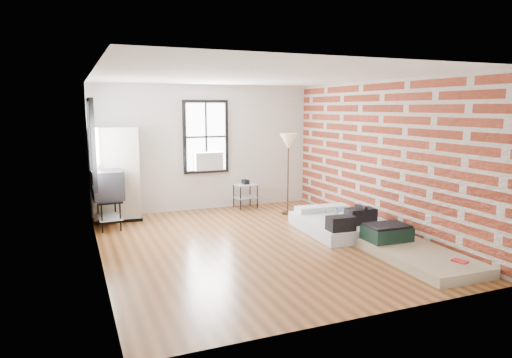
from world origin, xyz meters
name	(u,v)px	position (x,y,z in m)	size (l,w,h in m)	color
ground	(256,244)	(0.00, 0.00, 0.00)	(6.00, 6.00, 0.00)	brown
room_shell	(260,140)	(0.23, 0.36, 1.74)	(5.02, 6.02, 2.80)	silver
mattress_main	(340,223)	(1.74, 0.13, 0.16)	(1.41, 1.85, 0.57)	white
mattress_bare	(412,251)	(1.93, -1.62, 0.13)	(1.08, 1.96, 0.42)	tan
wardrobe	(116,174)	(-2.00, 2.65, 0.95)	(1.02, 0.65, 1.91)	black
side_table	(245,189)	(0.85, 2.72, 0.44)	(0.55, 0.47, 0.66)	black
floor_lamp	(288,145)	(1.50, 1.82, 1.51)	(0.38, 0.38, 1.75)	#332111
tv_stand	(108,187)	(-2.21, 2.06, 0.80)	(0.58, 0.81, 1.11)	black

